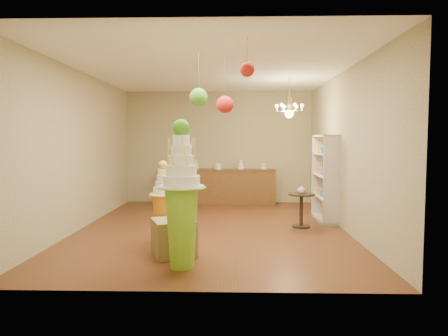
{
  "coord_description": "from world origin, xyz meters",
  "views": [
    {
      "loc": [
        0.44,
        -7.59,
        1.69
      ],
      "look_at": [
        0.23,
        0.0,
        1.16
      ],
      "focal_mm": 32.0,
      "sensor_mm": 36.0,
      "label": 1
    }
  ],
  "objects_px": {
    "pedestal_green": "(182,207)",
    "pedestal_orange": "(163,212)",
    "round_table": "(301,205)",
    "sideboard": "(218,186)"
  },
  "relations": [
    {
      "from": "pedestal_green",
      "to": "pedestal_orange",
      "type": "distance_m",
      "value": 1.21
    },
    {
      "from": "pedestal_orange",
      "to": "round_table",
      "type": "distance_m",
      "value": 2.82
    },
    {
      "from": "pedestal_green",
      "to": "pedestal_orange",
      "type": "height_order",
      "value": "pedestal_green"
    },
    {
      "from": "pedestal_orange",
      "to": "round_table",
      "type": "height_order",
      "value": "pedestal_orange"
    },
    {
      "from": "pedestal_green",
      "to": "round_table",
      "type": "height_order",
      "value": "pedestal_green"
    },
    {
      "from": "pedestal_green",
      "to": "sideboard",
      "type": "bearing_deg",
      "value": 87.23
    },
    {
      "from": "pedestal_orange",
      "to": "round_table",
      "type": "relative_size",
      "value": 2.05
    },
    {
      "from": "pedestal_orange",
      "to": "sideboard",
      "type": "height_order",
      "value": "pedestal_orange"
    },
    {
      "from": "sideboard",
      "to": "round_table",
      "type": "bearing_deg",
      "value": -58.74
    },
    {
      "from": "sideboard",
      "to": "round_table",
      "type": "relative_size",
      "value": 4.56
    }
  ]
}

